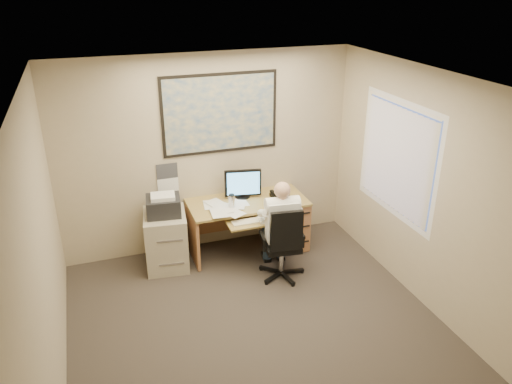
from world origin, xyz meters
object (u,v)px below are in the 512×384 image
object	(u,v)px
desk	(269,217)
filing_cabinet	(166,235)
office_chair	(283,257)
person	(281,230)

from	to	relation	value
desk	filing_cabinet	world-z (taller)	desk
filing_cabinet	office_chair	size ratio (longest dim) A/B	1.02
office_chair	person	xyz separation A→B (m)	(-0.01, 0.08, 0.35)
desk	filing_cabinet	size ratio (longest dim) A/B	1.55
office_chair	person	distance (m)	0.36
filing_cabinet	person	bearing A→B (deg)	-20.64
person	filing_cabinet	bearing A→B (deg)	158.95
desk	person	size ratio (longest dim) A/B	1.24
office_chair	person	size ratio (longest dim) A/B	0.79
office_chair	person	world-z (taller)	person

